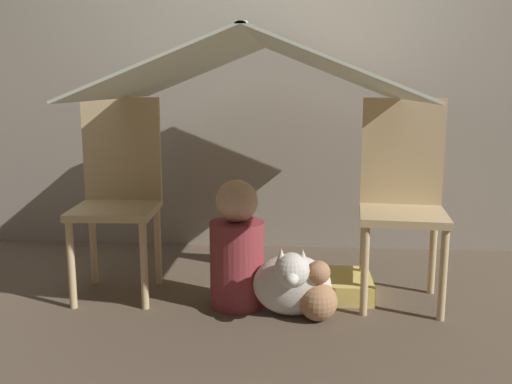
% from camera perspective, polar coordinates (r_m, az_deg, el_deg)
% --- Properties ---
extents(ground_plane, '(8.80, 8.80, 0.00)m').
position_cam_1_polar(ground_plane, '(2.84, -0.16, -11.34)').
color(ground_plane, brown).
extents(wall_back, '(7.00, 0.05, 2.50)m').
position_cam_1_polar(wall_back, '(3.72, 1.25, 13.55)').
color(wall_back, gray).
rests_on(wall_back, ground_plane).
extents(chair_left, '(0.43, 0.43, 1.00)m').
position_cam_1_polar(chair_left, '(3.00, -13.59, 0.29)').
color(chair_left, '#D1B27F').
rests_on(chair_left, ground_plane).
extents(chair_right, '(0.44, 0.44, 1.00)m').
position_cam_1_polar(chair_right, '(2.89, 14.42, -0.13)').
color(chair_right, '#D1B27F').
rests_on(chair_right, ground_plane).
extents(sheet_canopy, '(1.42, 1.38, 0.29)m').
position_cam_1_polar(sheet_canopy, '(2.73, 0.00, 12.35)').
color(sheet_canopy, silver).
extents(person_front, '(0.26, 0.26, 0.62)m').
position_cam_1_polar(person_front, '(2.76, -1.91, -5.83)').
color(person_front, maroon).
rests_on(person_front, ground_plane).
extents(dog, '(0.37, 0.34, 0.36)m').
position_cam_1_polar(dog, '(2.67, 3.62, -9.02)').
color(dog, silver).
rests_on(dog, ground_plane).
extents(floor_cushion, '(0.44, 0.35, 0.10)m').
position_cam_1_polar(floor_cushion, '(3.00, 7.18, -9.22)').
color(floor_cushion, '#E5CC66').
rests_on(floor_cushion, ground_plane).
extents(plush_toy, '(0.18, 0.18, 0.28)m').
position_cam_1_polar(plush_toy, '(2.66, 6.23, -10.33)').
color(plush_toy, tan).
rests_on(plush_toy, ground_plane).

